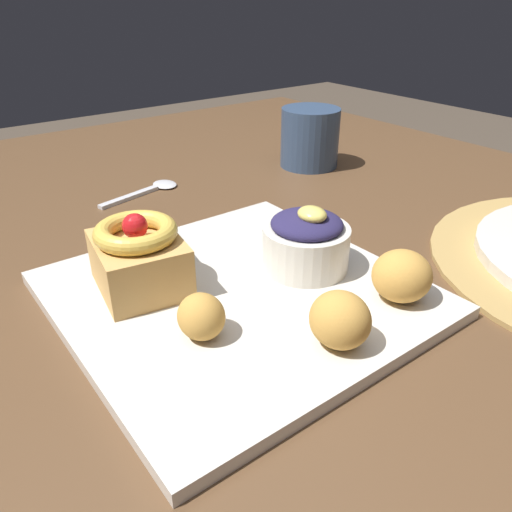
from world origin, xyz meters
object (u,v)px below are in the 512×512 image
object	(u,v)px
berry_ramekin	(308,241)
fritter_front	(402,276)
cake_slice	(139,256)
fritter_back	(340,320)
spoon	(150,190)
coffee_mug	(310,138)
front_plate	(239,295)
fritter_middle	(201,316)

from	to	relation	value
berry_ramekin	fritter_front	xyz separation A→B (m)	(0.09, 0.03, -0.01)
cake_slice	fritter_back	xyz separation A→B (m)	(0.17, 0.08, -0.01)
spoon	coffee_mug	xyz separation A→B (m)	(0.05, 0.26, 0.04)
front_plate	spoon	bearing A→B (deg)	168.55
fritter_middle	cake_slice	bearing A→B (deg)	-176.76
fritter_back	coffee_mug	distance (m)	0.47
cake_slice	fritter_back	size ratio (longest dim) A/B	2.01
fritter_back	spoon	world-z (taller)	fritter_back
fritter_front	spoon	size ratio (longest dim) A/B	0.42
front_plate	fritter_back	xyz separation A→B (m)	(0.11, 0.02, 0.03)
cake_slice	coffee_mug	bearing A→B (deg)	117.04
spoon	coffee_mug	bearing A→B (deg)	-24.53
cake_slice	fritter_front	world-z (taller)	cake_slice
front_plate	fritter_middle	bearing A→B (deg)	-58.06
berry_ramekin	coffee_mug	world-z (taller)	coffee_mug
front_plate	fritter_back	bearing A→B (deg)	8.29
berry_ramekin	fritter_front	distance (m)	0.10
berry_ramekin	spoon	size ratio (longest dim) A/B	0.67
front_plate	fritter_back	world-z (taller)	fritter_back
front_plate	coffee_mug	distance (m)	0.41
cake_slice	berry_ramekin	bearing A→B (deg)	66.98
coffee_mug	fritter_middle	bearing A→B (deg)	-52.42
berry_ramekin	fritter_back	world-z (taller)	berry_ramekin
spoon	coffee_mug	size ratio (longest dim) A/B	1.37
berry_ramekin	coffee_mug	distance (m)	0.35
front_plate	berry_ramekin	bearing A→B (deg)	86.00
front_plate	fritter_middle	distance (m)	0.08
cake_slice	fritter_front	bearing A→B (deg)	48.33
fritter_middle	coffee_mug	xyz separation A→B (m)	(-0.29, 0.38, 0.01)
front_plate	cake_slice	size ratio (longest dim) A/B	3.07
front_plate	cake_slice	distance (m)	0.10
fritter_back	coffee_mug	xyz separation A→B (m)	(-0.36, 0.30, 0.01)
cake_slice	fritter_back	distance (m)	0.19
cake_slice	fritter_middle	size ratio (longest dim) A/B	2.48
fritter_back	coffee_mug	size ratio (longest dim) A/B	0.53
berry_ramekin	spoon	bearing A→B (deg)	-176.82
front_plate	fritter_front	bearing A→B (deg)	47.19
front_plate	coffee_mug	bearing A→B (deg)	128.61
coffee_mug	berry_ramekin	bearing A→B (deg)	-42.71
cake_slice	spoon	bearing A→B (deg)	152.25
berry_ramekin	coffee_mug	bearing A→B (deg)	137.29
front_plate	spoon	size ratio (longest dim) A/B	2.40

